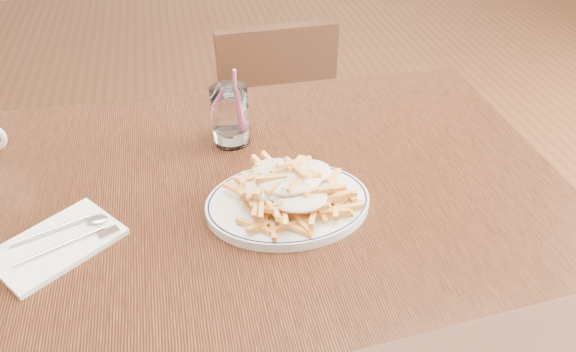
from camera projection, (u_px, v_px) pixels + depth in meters
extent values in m
cube|color=black|center=(244.00, 200.00, 1.04)|extent=(1.20, 0.80, 0.04)
cylinder|color=black|center=(19.00, 258.00, 1.44)|extent=(0.05, 0.05, 0.71)
cylinder|color=black|center=(419.00, 200.00, 1.63)|extent=(0.05, 0.05, 0.71)
cube|color=black|center=(268.00, 122.00, 1.96)|extent=(0.37, 0.37, 0.03)
cube|color=black|center=(278.00, 89.00, 1.70)|extent=(0.36, 0.04, 0.39)
cylinder|color=black|center=(299.00, 140.00, 2.22)|extent=(0.03, 0.03, 0.35)
cylinder|color=black|center=(222.00, 150.00, 2.16)|extent=(0.03, 0.03, 0.35)
cylinder|color=black|center=(321.00, 186.00, 1.98)|extent=(0.03, 0.03, 0.35)
cylinder|color=black|center=(235.00, 199.00, 1.92)|extent=(0.03, 0.03, 0.35)
torus|color=black|center=(288.00, 201.00, 0.98)|extent=(0.31, 0.31, 0.01)
ellipsoid|color=white|center=(288.00, 176.00, 0.95)|extent=(0.17, 0.14, 0.03)
cube|color=white|center=(57.00, 244.00, 0.91)|extent=(0.23, 0.22, 0.01)
cylinder|color=white|center=(230.00, 116.00, 1.13)|extent=(0.08, 0.08, 0.12)
cylinder|color=white|center=(231.00, 134.00, 1.15)|extent=(0.07, 0.07, 0.03)
cylinder|color=#E65787|center=(235.00, 103.00, 1.12)|extent=(0.01, 0.04, 0.16)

